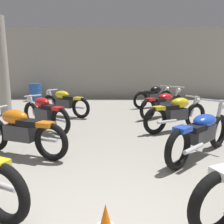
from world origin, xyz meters
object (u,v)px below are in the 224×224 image
Objects in this scene: motorcycle_left_row_2 at (45,113)px; oil_drum at (36,92)px; motorcycle_right_row_3 at (164,103)px; motorcycle_right_row_4 at (154,96)px; support_pillar at (2,67)px; motorcycle_left_row_1 at (20,131)px; motorcycle_right_row_1 at (202,132)px; motorcycle_right_row_2 at (177,113)px; motorcycle_left_row_3 at (64,103)px.

motorcycle_left_row_2 is 5.73m from oil_drum.
motorcycle_right_row_3 reaches higher than motorcycle_left_row_2.
motorcycle_right_row_3 is at bearing -89.78° from motorcycle_right_row_4.
support_pillar is at bearing 135.47° from motorcycle_left_row_2.
motorcycle_left_row_1 is at bearing -122.36° from motorcycle_right_row_4.
motorcycle_right_row_4 is at bearing 46.10° from motorcycle_left_row_2.
support_pillar is 1.93× the size of motorcycle_right_row_1.
support_pillar is at bearing 119.12° from motorcycle_left_row_1.
motorcycle_right_row_2 is 7.62m from oil_drum.
support_pillar reaches higher than motorcycle_right_row_4.
motorcycle_left_row_3 is (0.12, 1.73, 0.00)m from motorcycle_left_row_2.
motorcycle_right_row_3 is 1.82m from motorcycle_right_row_4.
motorcycle_right_row_1 is 3.38m from motorcycle_right_row_3.
motorcycle_left_row_1 is at bearing -152.79° from motorcycle_right_row_2.
oil_drum is at bearing 161.48° from motorcycle_right_row_4.
motorcycle_right_row_2 is at bearing -44.42° from oil_drum.
motorcycle_left_row_3 is 1.02× the size of motorcycle_right_row_4.
motorcycle_right_row_4 is 5.77m from oil_drum.
oil_drum is at bearing 107.28° from motorcycle_left_row_1.
support_pillar is 3.76× the size of oil_drum.
motorcycle_right_row_2 is at bearing 89.56° from motorcycle_right_row_1.
motorcycle_left_row_3 is at bearing 179.12° from motorcycle_right_row_3.
motorcycle_left_row_2 and motorcycle_left_row_3 have the same top height.
support_pillar is 1.69× the size of motorcycle_left_row_1.
motorcycle_left_row_3 is at bearing 85.98° from motorcycle_left_row_2.
motorcycle_left_row_2 is at bearing 152.97° from motorcycle_right_row_1.
motorcycle_right_row_3 reaches higher than oil_drum.
support_pillar is at bearing -162.82° from motorcycle_right_row_4.
support_pillar reaches higher than motorcycle_right_row_3.
support_pillar reaches higher than motorcycle_left_row_2.
motorcycle_left_row_3 is at bearing -151.39° from motorcycle_right_row_4.
motorcycle_right_row_1 is at bearing -52.30° from oil_drum.
motorcycle_right_row_1 reaches higher than oil_drum.
motorcycle_right_row_4 is at bearing -18.52° from oil_drum.
support_pillar is 5.63m from motorcycle_right_row_4.
motorcycle_left_row_2 is 0.88× the size of motorcycle_right_row_2.
motorcycle_left_row_1 is at bearing -72.72° from oil_drum.
motorcycle_left_row_3 is at bearing 133.12° from motorcycle_right_row_1.
motorcycle_right_row_1 is 5.20m from motorcycle_right_row_4.
motorcycle_right_row_1 reaches higher than motorcycle_right_row_4.
motorcycle_left_row_3 is 1.04× the size of motorcycle_right_row_3.
support_pillar reaches higher than motorcycle_left_row_3.
support_pillar reaches higher than motorcycle_left_row_1.
motorcycle_left_row_1 and motorcycle_right_row_4 have the same top height.
motorcycle_left_row_3 and motorcycle_right_row_2 have the same top height.
motorcycle_right_row_2 is (3.26, 1.68, 0.00)m from motorcycle_left_row_1.
motorcycle_right_row_2 is at bearing -90.97° from motorcycle_right_row_3.
motorcycle_right_row_1 reaches higher than motorcycle_left_row_3.
motorcycle_left_row_2 is at bearing 179.85° from motorcycle_right_row_2.
motorcycle_right_row_1 is at bearing -90.71° from motorcycle_right_row_3.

